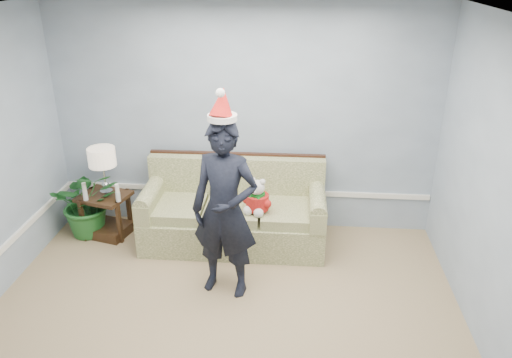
{
  "coord_description": "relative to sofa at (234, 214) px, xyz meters",
  "views": [
    {
      "loc": [
        0.64,
        -3.05,
        3.09
      ],
      "look_at": [
        0.23,
        1.55,
        1.03
      ],
      "focal_mm": 35.0,
      "sensor_mm": 36.0,
      "label": 1
    }
  ],
  "objects": [
    {
      "name": "man",
      "position": [
        0.04,
        -0.96,
        0.55
      ],
      "size": [
        0.73,
        0.55,
        1.79
      ],
      "primitive_type": "imported",
      "rotation": [
        0.0,
        0.0,
        -0.2
      ],
      "color": "black",
      "rests_on": "room_shell"
    },
    {
      "name": "sofa",
      "position": [
        0.0,
        0.0,
        0.0
      ],
      "size": [
        2.09,
        0.91,
        0.98
      ],
      "rotation": [
        0.0,
        0.0,
        0.01
      ],
      "color": "#4B5A2B",
      "rests_on": "room_shell"
    },
    {
      "name": "wainscot_trim",
      "position": [
        -1.11,
        -0.89,
        0.1
      ],
      "size": [
        4.49,
        4.99,
        0.06
      ],
      "color": "white",
      "rests_on": "room_shell"
    },
    {
      "name": "room_shell",
      "position": [
        0.07,
        -2.06,
        1.0
      ],
      "size": [
        4.54,
        5.04,
        2.74
      ],
      "color": "tan",
      "rests_on": "ground"
    },
    {
      "name": "houseplant",
      "position": [
        -1.76,
        -0.0,
        0.08
      ],
      "size": [
        0.95,
        0.88,
        0.85
      ],
      "primitive_type": "imported",
      "rotation": [
        0.0,
        0.0,
        0.35
      ],
      "color": "#1F6126",
      "rests_on": "room_shell"
    },
    {
      "name": "table_lamp",
      "position": [
        -1.54,
        0.06,
        0.61
      ],
      "size": [
        0.32,
        0.32,
        0.56
      ],
      "color": "silver",
      "rests_on": "side_table"
    },
    {
      "name": "teddy_bear",
      "position": [
        0.29,
        -0.25,
        0.31
      ],
      "size": [
        0.32,
        0.32,
        0.41
      ],
      "rotation": [
        0.0,
        0.0,
        -0.36
      ],
      "color": "silver",
      "rests_on": "sofa"
    },
    {
      "name": "side_table",
      "position": [
        -1.55,
        -0.01,
        -0.14
      ],
      "size": [
        0.65,
        0.59,
        0.53
      ],
      "rotation": [
        0.0,
        0.0,
        -0.27
      ],
      "color": "#352113",
      "rests_on": "room_shell"
    },
    {
      "name": "santa_hat",
      "position": [
        0.04,
        -0.95,
        1.57
      ],
      "size": [
        0.32,
        0.35,
        0.31
      ],
      "rotation": [
        0.0,
        0.0,
        -0.24
      ],
      "color": "silver",
      "rests_on": "man"
    },
    {
      "name": "candle_pair",
      "position": [
        -1.51,
        -0.16,
        0.28
      ],
      "size": [
        0.44,
        0.05,
        0.22
      ],
      "color": "silver",
      "rests_on": "side_table"
    }
  ]
}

